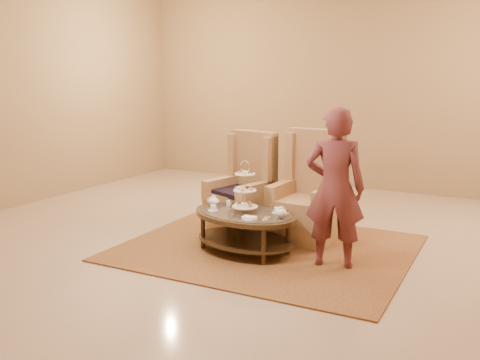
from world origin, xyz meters
The scene contains 8 objects.
ground centered at (0.00, 0.00, 0.00)m, with size 8.00×8.00×0.00m, color tan.
ceiling centered at (0.00, 0.00, 0.00)m, with size 8.00×8.00×0.02m, color silver.
wall_back centered at (0.00, 4.00, 1.75)m, with size 8.00×0.04×3.50m, color #9C7C55.
rug centered at (0.19, 0.23, 0.01)m, with size 3.18×2.66×0.02m.
tea_table centered at (0.02, 0.00, 0.38)m, with size 1.38×1.08×1.04m.
armchair_left centered at (-0.41, 0.80, 0.42)m, with size 0.81×0.83×1.25m.
armchair_right centered at (0.46, 0.80, 0.44)m, with size 0.76×0.78×1.32m.
person centered at (1.03, 0.03, 0.83)m, with size 0.68×0.53×1.66m.
Camera 1 is at (2.69, -5.07, 1.96)m, focal length 40.00 mm.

